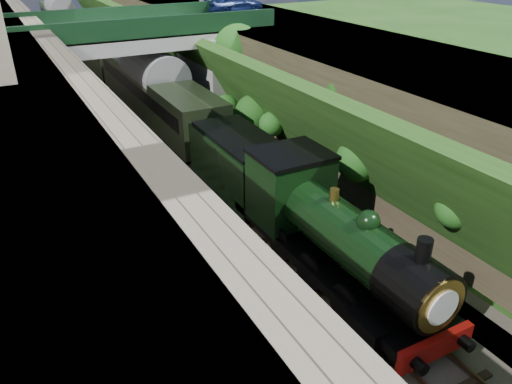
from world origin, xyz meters
TOP-DOWN VIEW (x-y plane):
  - ground at (0.00, 0.00)m, footprint 160.00×160.00m
  - trackbed at (0.00, 20.00)m, footprint 10.00×90.00m
  - retaining_wall at (-5.50, 20.00)m, footprint 1.00×90.00m
  - street_plateau_right at (9.50, 20.00)m, footprint 8.00×90.00m
  - embankment_slope at (4.99, 18.17)m, footprint 4.58×90.00m
  - track_left at (-2.00, 20.00)m, footprint 2.50×90.00m
  - track_right at (1.20, 20.00)m, footprint 2.50×90.00m
  - road_bridge at (0.94, 24.00)m, footprint 16.00×6.40m
  - tree at (5.91, 21.49)m, footprint 3.60×3.80m
  - car_blue at (8.59, 27.11)m, footprint 4.62×2.31m
  - locomotive at (1.20, 4.01)m, footprint 3.10×10.22m
  - tender at (1.20, 11.37)m, footprint 2.70×6.00m
  - coach_front at (1.20, 23.97)m, footprint 2.90×18.00m
  - coach_middle at (1.20, 42.77)m, footprint 2.90×18.00m
  - coach_rear at (1.20, 61.57)m, footprint 2.90×18.00m

SIDE VIEW (x-z plane):
  - ground at x=0.00m, z-range 0.00..0.00m
  - trackbed at x=0.00m, z-range 0.00..0.20m
  - track_left at x=-2.00m, z-range 0.15..0.35m
  - track_right at x=1.20m, z-range 0.15..0.35m
  - tender at x=1.20m, z-range 0.09..3.14m
  - locomotive at x=1.20m, z-range -0.02..3.81m
  - coach_front at x=1.20m, z-range 0.20..3.90m
  - coach_middle at x=1.20m, z-range 0.20..3.90m
  - coach_rear at x=1.20m, z-range 0.20..3.90m
  - embankment_slope at x=4.99m, z-range -0.44..5.93m
  - street_plateau_right at x=9.50m, z-range 0.00..6.25m
  - retaining_wall at x=-5.50m, z-range 0.00..7.00m
  - road_bridge at x=0.94m, z-range 0.45..7.70m
  - tree at x=5.91m, z-range 1.35..7.95m
  - car_blue at x=8.59m, z-range 6.25..7.76m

